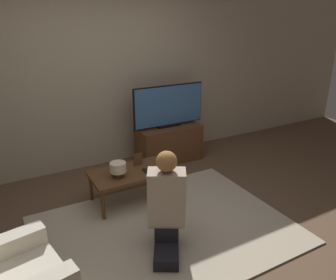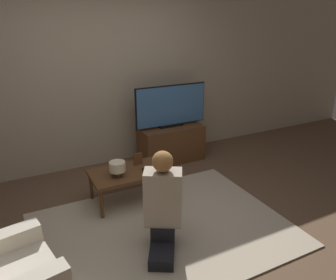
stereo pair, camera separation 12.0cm
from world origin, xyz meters
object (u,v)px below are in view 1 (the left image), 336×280
(person_kneeling, at_px, (167,202))
(tv, at_px, (169,106))
(coffee_table, at_px, (130,175))
(table_lamp, at_px, (118,168))

(person_kneeling, bearing_deg, tv, -89.95)
(tv, xyz_separation_m, coffee_table, (-0.97, -0.83, -0.50))
(tv, height_order, table_lamp, tv)
(coffee_table, distance_m, person_kneeling, 0.94)
(tv, height_order, person_kneeling, tv)
(tv, distance_m, table_lamp, 1.48)
(person_kneeling, xyz_separation_m, table_lamp, (-0.14, 0.88, -0.00))
(coffee_table, height_order, person_kneeling, person_kneeling)
(tv, xyz_separation_m, table_lamp, (-1.13, -0.89, -0.36))
(person_kneeling, bearing_deg, coffee_table, -62.18)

